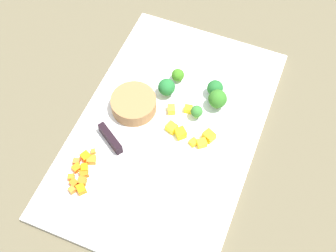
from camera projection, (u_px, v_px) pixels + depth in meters
The scene contains 28 objects.
ground_plane at pixel (168, 132), 0.91m from camera, with size 4.00×4.00×0.00m, color brown.
cutting_board at pixel (168, 130), 0.90m from camera, with size 0.55×0.36×0.01m, color white.
prep_bowl at pixel (134, 104), 0.91m from camera, with size 0.09×0.09×0.03m, color #9A6B3F.
chef_knife at pixel (129, 163), 0.85m from camera, with size 0.20×0.30×0.02m.
carrot_dice_0 at pixel (82, 181), 0.83m from camera, with size 0.01×0.01×0.01m, color orange.
carrot_dice_1 at pixel (84, 174), 0.84m from camera, with size 0.02×0.01×0.01m, color orange.
carrot_dice_2 at pixel (76, 162), 0.85m from camera, with size 0.01×0.01×0.01m, color orange.
carrot_dice_3 at pixel (71, 177), 0.84m from camera, with size 0.01×0.01×0.01m, color orange.
carrot_dice_4 at pixel (86, 157), 0.86m from camera, with size 0.02×0.02×0.01m, color orange.
carrot_dice_5 at pixel (77, 168), 0.85m from camera, with size 0.01×0.02×0.01m, color orange.
carrot_dice_6 at pixel (74, 183), 0.83m from camera, with size 0.01×0.01×0.01m, color orange.
carrot_dice_7 at pixel (93, 152), 0.87m from camera, with size 0.01×0.01×0.01m, color orange.
carrot_dice_8 at pixel (85, 168), 0.84m from camera, with size 0.02×0.01×0.02m, color orange.
carrot_dice_9 at pixel (81, 189), 0.82m from camera, with size 0.02×0.02×0.01m, color orange.
carrot_dice_10 at pixel (72, 190), 0.82m from camera, with size 0.01×0.01×0.01m, color orange.
carrot_dice_11 at pixel (91, 160), 0.86m from camera, with size 0.02×0.02×0.01m, color orange.
pepper_dice_0 at pixel (171, 110), 0.91m from camera, with size 0.02×0.02×0.02m, color yellow.
pepper_dice_1 at pixel (181, 133), 0.88m from camera, with size 0.02×0.02×0.02m, color yellow.
pepper_dice_2 at pixel (202, 143), 0.87m from camera, with size 0.02×0.02×0.01m, color yellow.
pepper_dice_3 at pixel (209, 136), 0.88m from camera, with size 0.02×0.02×0.02m, color yellow.
pepper_dice_4 at pixel (193, 142), 0.88m from camera, with size 0.01×0.01×0.01m, color yellow.
pepper_dice_5 at pixel (171, 128), 0.89m from camera, with size 0.02×0.02×0.02m, color yellow.
pepper_dice_6 at pixel (188, 109), 0.92m from camera, with size 0.01×0.02×0.01m, color yellow.
broccoli_floret_0 at pixel (215, 88), 0.92m from camera, with size 0.03×0.03×0.04m.
broccoli_floret_1 at pixel (218, 99), 0.91m from camera, with size 0.04×0.04×0.05m.
broccoli_floret_2 at pixel (178, 75), 0.95m from camera, with size 0.03×0.03×0.03m.
broccoli_floret_3 at pixel (167, 87), 0.92m from camera, with size 0.04×0.04×0.04m.
broccoli_floret_4 at pixel (197, 112), 0.90m from camera, with size 0.02×0.02×0.03m.
Camera 1 is at (0.43, 0.17, 0.78)m, focal length 47.48 mm.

